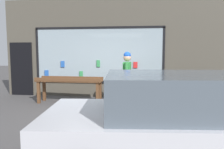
{
  "coord_description": "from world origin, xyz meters",
  "views": [
    {
      "loc": [
        1.06,
        -5.9,
        1.72
      ],
      "look_at": [
        0.21,
        0.96,
        1.01
      ],
      "focal_mm": 35.0,
      "sensor_mm": 36.0,
      "label": 1
    }
  ],
  "objects_px": {
    "display_table_left": "(69,83)",
    "sandwich_board_sign": "(208,92)",
    "small_dog": "(137,102)",
    "parked_car": "(187,119)",
    "person_browsing": "(127,76)",
    "display_table_right": "(145,83)"
  },
  "relations": [
    {
      "from": "display_table_left",
      "to": "sandwich_board_sign",
      "type": "relative_size",
      "value": 2.39
    },
    {
      "from": "display_table_left",
      "to": "small_dog",
      "type": "distance_m",
      "value": 2.45
    },
    {
      "from": "display_table_right",
      "to": "sandwich_board_sign",
      "type": "bearing_deg",
      "value": 0.51
    },
    {
      "from": "small_dog",
      "to": "sandwich_board_sign",
      "type": "xyz_separation_m",
      "value": [
        2.2,
        0.77,
        0.23
      ]
    },
    {
      "from": "small_dog",
      "to": "display_table_left",
      "type": "bearing_deg",
      "value": 73.2
    },
    {
      "from": "display_table_left",
      "to": "parked_car",
      "type": "height_order",
      "value": "parked_car"
    },
    {
      "from": "parked_car",
      "to": "sandwich_board_sign",
      "type": "bearing_deg",
      "value": 64.27
    },
    {
      "from": "sandwich_board_sign",
      "to": "display_table_left",
      "type": "bearing_deg",
      "value": 178.27
    },
    {
      "from": "sandwich_board_sign",
      "to": "person_browsing",
      "type": "bearing_deg",
      "value": -168.89
    },
    {
      "from": "small_dog",
      "to": "sandwich_board_sign",
      "type": "relative_size",
      "value": 0.62
    },
    {
      "from": "display_table_left",
      "to": "small_dog",
      "type": "relative_size",
      "value": 3.87
    },
    {
      "from": "display_table_right",
      "to": "person_browsing",
      "type": "bearing_deg",
      "value": -134.15
    },
    {
      "from": "parked_car",
      "to": "person_browsing",
      "type": "bearing_deg",
      "value": 102.94
    },
    {
      "from": "small_dog",
      "to": "sandwich_board_sign",
      "type": "distance_m",
      "value": 2.34
    },
    {
      "from": "small_dog",
      "to": "parked_car",
      "type": "xyz_separation_m",
      "value": [
        0.75,
        -3.08,
        0.49
      ]
    },
    {
      "from": "person_browsing",
      "to": "small_dog",
      "type": "height_order",
      "value": "person_browsing"
    },
    {
      "from": "small_dog",
      "to": "sandwich_board_sign",
      "type": "height_order",
      "value": "sandwich_board_sign"
    },
    {
      "from": "display_table_left",
      "to": "parked_car",
      "type": "distance_m",
      "value": 4.89
    },
    {
      "from": "sandwich_board_sign",
      "to": "parked_car",
      "type": "bearing_deg",
      "value": -112.58
    },
    {
      "from": "person_browsing",
      "to": "sandwich_board_sign",
      "type": "bearing_deg",
      "value": -75.23
    },
    {
      "from": "display_table_right",
      "to": "parked_car",
      "type": "distance_m",
      "value": 3.86
    },
    {
      "from": "sandwich_board_sign",
      "to": "small_dog",
      "type": "bearing_deg",
      "value": -162.76
    }
  ]
}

